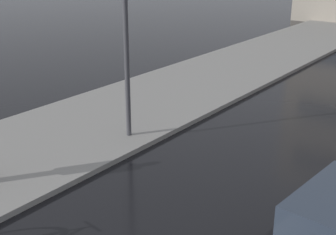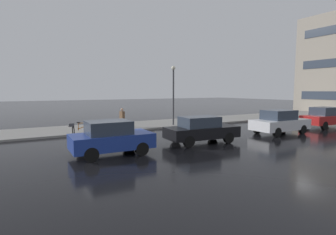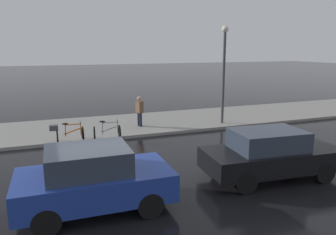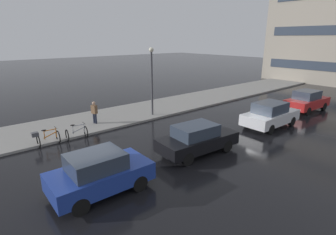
# 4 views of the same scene
# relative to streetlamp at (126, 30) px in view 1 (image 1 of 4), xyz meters

# --- Properties ---
(sidewalk_kerb) EXTENTS (4.80, 60.00, 0.14)m
(sidewalk_kerb) POSITION_rel_streetlamp_xyz_m (-1.60, 2.92, -3.06)
(sidewalk_kerb) COLOR gray
(sidewalk_kerb) RESTS_ON ground
(streetlamp) EXTENTS (0.34, 0.34, 5.07)m
(streetlamp) POSITION_rel_streetlamp_xyz_m (0.00, 0.00, 0.00)
(streetlamp) COLOR #424247
(streetlamp) RESTS_ON ground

